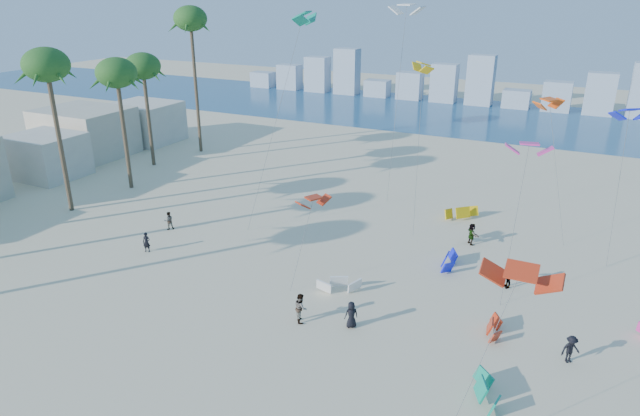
% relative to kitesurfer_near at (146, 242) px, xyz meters
% --- Properties ---
extents(ground, '(220.00, 220.00, 0.00)m').
position_rel_kitesurfer_near_xyz_m(ground, '(9.83, -12.41, -0.78)').
color(ground, beige).
rests_on(ground, ground).
extents(ocean, '(220.00, 220.00, 0.00)m').
position_rel_kitesurfer_near_xyz_m(ocean, '(9.83, 59.59, -0.77)').
color(ocean, navy).
rests_on(ocean, ground).
extents(kitesurfer_near, '(0.66, 0.54, 1.55)m').
position_rel_kitesurfer_near_xyz_m(kitesurfer_near, '(0.00, 0.00, 0.00)').
color(kitesurfer_near, black).
rests_on(kitesurfer_near, ground).
extents(kitesurfer_mid, '(1.09, 1.13, 1.84)m').
position_rel_kitesurfer_near_xyz_m(kitesurfer_mid, '(14.89, -3.26, 0.14)').
color(kitesurfer_mid, gray).
rests_on(kitesurfer_mid, ground).
extents(kitesurfers_far, '(40.90, 16.79, 1.88)m').
position_rel_kitesurfer_near_xyz_m(kitesurfers_far, '(22.17, 5.83, 0.08)').
color(kitesurfers_far, black).
rests_on(kitesurfers_far, ground).
extents(grounded_kites, '(22.22, 25.45, 1.04)m').
position_rel_kitesurfer_near_xyz_m(grounded_kites, '(23.27, 4.93, -0.30)').
color(grounded_kites, silver).
rests_on(grounded_kites, ground).
extents(flying_kites, '(37.52, 32.48, 17.92)m').
position_rel_kitesurfer_near_xyz_m(flying_kites, '(20.66, 10.49, 10.96)').
color(flying_kites, red).
rests_on(flying_kites, ground).
extents(palm_row, '(8.36, 44.80, 16.94)m').
position_rel_kitesurfer_near_xyz_m(palm_row, '(-12.86, 3.77, 11.10)').
color(palm_row, brown).
rests_on(palm_row, ground).
extents(beachfront_buildings, '(11.50, 43.00, 6.00)m').
position_rel_kitesurfer_near_xyz_m(beachfront_buildings, '(-23.86, 8.41, 1.90)').
color(beachfront_buildings, beige).
rests_on(beachfront_buildings, ground).
extents(distant_skyline, '(85.00, 3.00, 8.40)m').
position_rel_kitesurfer_near_xyz_m(distant_skyline, '(8.65, 69.59, 2.31)').
color(distant_skyline, '#9EADBF').
rests_on(distant_skyline, ground).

